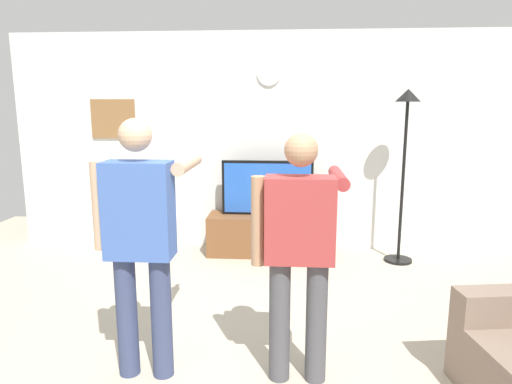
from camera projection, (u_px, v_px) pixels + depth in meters
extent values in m
plane|color=#B2A893|center=(241.00, 376.00, 3.11)|extent=(8.40, 8.40, 0.00)
cube|color=silver|center=(265.00, 142.00, 5.74)|extent=(6.40, 0.10, 2.70)
cube|color=brown|center=(267.00, 235.00, 5.61)|extent=(1.44, 0.47, 0.49)
sphere|color=black|center=(266.00, 239.00, 5.36)|extent=(0.04, 0.04, 0.04)
cube|color=black|center=(267.00, 188.00, 5.55)|extent=(1.11, 0.06, 0.67)
cube|color=blue|center=(267.00, 188.00, 5.51)|extent=(1.05, 0.01, 0.61)
cylinder|color=white|center=(269.00, 74.00, 5.52)|extent=(0.28, 0.03, 0.28)
cube|color=olive|center=(113.00, 119.00, 5.77)|extent=(0.57, 0.04, 0.49)
cylinder|color=black|center=(398.00, 260.00, 5.38)|extent=(0.32, 0.32, 0.03)
cylinder|color=black|center=(403.00, 183.00, 5.20)|extent=(0.04, 0.04, 1.82)
cone|color=black|center=(408.00, 95.00, 5.02)|extent=(0.28, 0.28, 0.14)
cylinder|color=#384266|center=(127.00, 316.00, 3.07)|extent=(0.14, 0.14, 0.84)
cylinder|color=#384266|center=(161.00, 317.00, 3.05)|extent=(0.14, 0.14, 0.84)
cube|color=#3F60AD|center=(139.00, 210.00, 2.92)|extent=(0.43, 0.22, 0.63)
sphere|color=tan|center=(135.00, 135.00, 2.83)|extent=(0.21, 0.21, 0.21)
cylinder|color=tan|center=(99.00, 206.00, 2.93)|extent=(0.09, 0.09, 0.58)
cylinder|color=tan|center=(188.00, 164.00, 3.13)|extent=(0.09, 0.58, 0.09)
cube|color=white|center=(197.00, 158.00, 3.45)|extent=(0.04, 0.12, 0.04)
cylinder|color=#4C4C51|center=(280.00, 320.00, 3.02)|extent=(0.14, 0.14, 0.83)
cylinder|color=#4C4C51|center=(316.00, 321.00, 3.00)|extent=(0.14, 0.14, 0.83)
cube|color=#A53838|center=(300.00, 219.00, 2.88)|extent=(0.44, 0.22, 0.55)
sphere|color=tan|center=(301.00, 150.00, 2.80)|extent=(0.21, 0.21, 0.21)
cylinder|color=tan|center=(258.00, 221.00, 2.90)|extent=(0.09, 0.09, 0.58)
cylinder|color=#A53838|center=(338.00, 178.00, 3.10)|extent=(0.09, 0.58, 0.09)
cube|color=white|center=(334.00, 171.00, 3.42)|extent=(0.04, 0.12, 0.04)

